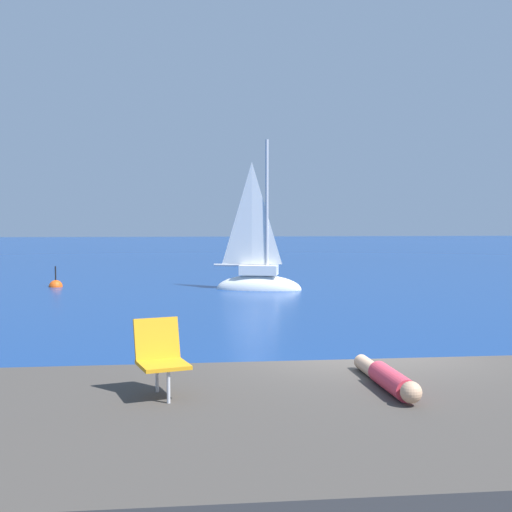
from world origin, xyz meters
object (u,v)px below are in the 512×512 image
Objects in this scene: sailboat_near at (258,281)px; marker_buoy at (56,287)px; person_sunbather at (388,378)px; beach_chair at (160,354)px.

marker_buoy is at bearing -178.47° from sailboat_near.
person_sunbather is 2.48m from beach_chair.
beach_chair is at bearing 87.62° from person_sunbather.
sailboat_near reaches higher than person_sunbather.
person_sunbather is 1.56× the size of marker_buoy.
beach_chair is 21.91m from marker_buoy.
person_sunbather is at bearing -69.36° from marker_buoy.
marker_buoy is (-5.49, 21.16, -1.52)m from beach_chair.
sailboat_near is 5.73× the size of marker_buoy.
sailboat_near is at bearing -11.29° from marker_buoy.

